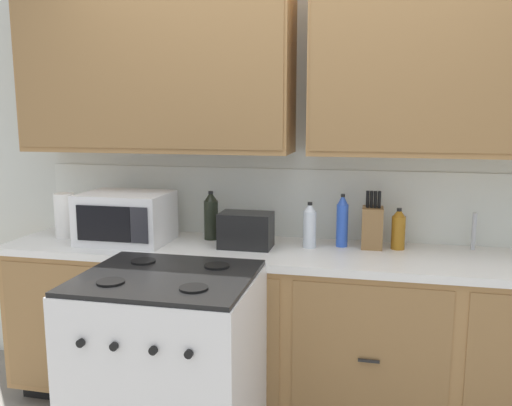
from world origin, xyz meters
TOP-DOWN VIEW (x-y plane):
  - wall_unit at (0.00, 0.50)m, footprint 4.38×0.40m
  - counter_run at (0.00, 0.30)m, footprint 3.21×0.64m
  - stove_range at (-0.47, -0.33)m, footprint 0.76×0.68m
  - microwave at (-0.96, 0.27)m, footprint 0.48×0.37m
  - toaster at (-0.27, 0.30)m, footprint 0.28×0.18m
  - knife_block at (0.39, 0.44)m, footprint 0.11×0.14m
  - sink_faucet at (0.92, 0.51)m, footprint 0.02×0.02m
  - paper_towel_roll at (-1.35, 0.30)m, footprint 0.12×0.12m
  - bottle_dark at (-0.51, 0.44)m, footprint 0.08×0.08m
  - bottle_blue at (0.23, 0.43)m, footprint 0.06×0.06m
  - bottle_amber at (0.53, 0.44)m, footprint 0.07×0.07m
  - bottle_clear at (0.06, 0.37)m, footprint 0.07×0.07m

SIDE VIEW (x-z plane):
  - stove_range at x=-0.47m, z-range 0.00..0.95m
  - counter_run at x=0.00m, z-range 0.01..0.93m
  - toaster at x=-0.27m, z-range 0.92..1.11m
  - sink_faucet at x=0.92m, z-range 0.92..1.12m
  - bottle_amber at x=0.53m, z-range 0.91..1.14m
  - knife_block at x=0.39m, z-range 0.88..1.19m
  - bottle_clear at x=0.06m, z-range 0.91..1.16m
  - paper_towel_roll at x=-1.35m, z-range 0.92..1.18m
  - bottle_dark at x=-0.51m, z-range 0.91..1.19m
  - microwave at x=-0.96m, z-range 0.92..1.20m
  - bottle_blue at x=0.23m, z-range 0.91..1.20m
  - wall_unit at x=0.00m, z-range 0.41..2.93m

